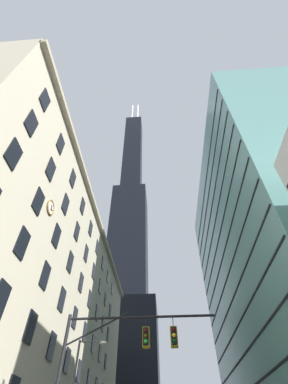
{
  "coord_description": "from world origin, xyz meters",
  "views": [
    {
      "loc": [
        -0.81,
        -12.72,
        1.34
      ],
      "look_at": [
        -3.06,
        18.44,
        32.51
      ],
      "focal_mm": 24.69,
      "sensor_mm": 36.0,
      "label": 1
    }
  ],
  "objects": [
    {
      "name": "dark_skyscraper",
      "position": [
        -14.84,
        85.55,
        56.79
      ],
      "size": [
        23.33,
        23.33,
        196.62
      ],
      "color": "black",
      "rests_on": "ground"
    },
    {
      "name": "station_building",
      "position": [
        -19.39,
        22.0,
        14.7
      ],
      "size": [
        17.44,
        56.0,
        29.44
      ],
      "color": "#B2A88E",
      "rests_on": "ground"
    },
    {
      "name": "glass_office_midrise",
      "position": [
        19.41,
        33.52,
        27.47
      ],
      "size": [
        16.92,
        50.58,
        54.94
      ],
      "color": "slate",
      "rests_on": "ground"
    },
    {
      "name": "traffic_signal_mast",
      "position": [
        -3.08,
        3.47,
        5.28
      ],
      "size": [
        8.74,
        0.63,
        7.21
      ],
      "color": "black",
      "rests_on": "sidewalk_left"
    }
  ]
}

